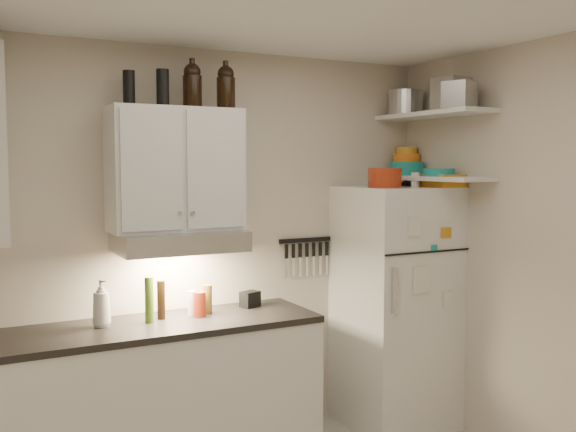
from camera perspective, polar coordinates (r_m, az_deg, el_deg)
name	(u,v)px	position (r m, az deg, el deg)	size (l,w,h in m)	color
back_wall	(212,248)	(4.29, -6.77, -2.88)	(3.20, 0.02, 2.60)	beige
right_wall	(571,262)	(4.02, 23.86, -3.74)	(0.02, 3.00, 2.60)	beige
base_cabinet	(145,404)	(4.05, -12.59, -16.00)	(2.10, 0.60, 0.88)	silver
countertop	(144,328)	(3.91, -12.71, -9.67)	(2.10, 0.62, 0.04)	black
upper_cabinet	(175,170)	(3.99, -9.97, 4.09)	(0.80, 0.33, 0.75)	silver
range_hood	(180,241)	(3.95, -9.60, -2.23)	(0.76, 0.46, 0.12)	silver
fridge	(395,306)	(4.67, 9.51, -7.90)	(0.70, 0.68, 1.70)	silver
shelf_hi	(433,115)	(4.59, 12.78, 8.78)	(0.30, 0.95, 0.03)	silver
shelf_lo	(432,178)	(4.58, 12.68, 3.29)	(0.30, 0.95, 0.03)	silver
knife_strip	(306,240)	(4.56, 1.59, -2.15)	(0.42, 0.02, 0.03)	black
dutch_oven	(385,178)	(4.38, 8.61, 3.37)	(0.23, 0.23, 0.13)	maroon
book_stack	(442,181)	(4.54, 13.55, 3.06)	(0.21, 0.26, 0.09)	orange
spice_jar	(415,180)	(4.53, 11.26, 3.18)	(0.06, 0.06, 0.10)	silver
stock_pot	(406,103)	(4.84, 10.43, 9.85)	(0.25, 0.25, 0.18)	silver
tin_a	(453,95)	(4.55, 14.42, 10.40)	(0.22, 0.20, 0.22)	#AAAAAD
tin_b	(459,95)	(4.33, 14.98, 10.34)	(0.17, 0.17, 0.17)	#AAAAAD
bowl_teal	(407,169)	(4.85, 10.52, 4.16)	(0.25, 0.25, 0.10)	teal
bowl_orange	(406,158)	(4.90, 10.49, 5.10)	(0.20, 0.20, 0.06)	orange
bowl_yellow	(407,151)	(4.90, 10.50, 5.75)	(0.16, 0.16, 0.05)	gold
plates	(439,172)	(4.52, 13.28, 3.79)	(0.21, 0.21, 0.05)	teal
growler_a	(192,85)	(4.01, -8.50, 11.45)	(0.12, 0.12, 0.27)	black
growler_b	(226,87)	(4.05, -5.54, 11.38)	(0.11, 0.11, 0.27)	black
thermos_a	(163,88)	(3.92, -11.08, 11.13)	(0.07, 0.07, 0.21)	black
thermos_b	(129,88)	(3.92, -13.96, 10.98)	(0.07, 0.07, 0.20)	black
soap_bottle	(101,301)	(3.88, -16.26, -7.22)	(0.12, 0.12, 0.30)	silver
pepper_mill	(208,299)	(4.09, -7.17, -7.35)	(0.06, 0.06, 0.18)	brown
oil_bottle	(149,300)	(3.91, -12.23, -7.29)	(0.05, 0.05, 0.27)	#45691A
vinegar_bottle	(161,300)	(3.99, -11.21, -7.33)	(0.05, 0.05, 0.24)	black
clear_bottle	(192,303)	(4.07, -8.55, -7.65)	(0.05, 0.05, 0.15)	silver
red_jar	(199,304)	(4.02, -7.88, -7.78)	(0.08, 0.08, 0.16)	maroon
caddy	(250,299)	(4.26, -3.40, -7.39)	(0.12, 0.09, 0.10)	black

